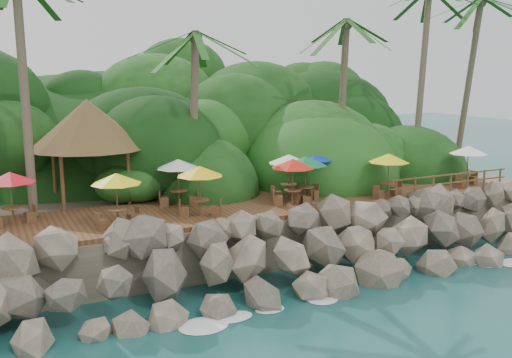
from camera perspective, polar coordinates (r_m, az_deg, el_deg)
name	(u,v)px	position (r m, az deg, el deg)	size (l,w,h in m)	color
ground	(329,299)	(21.28, 7.25, -11.78)	(140.00, 140.00, 0.00)	#19514F
land_base	(184,189)	(34.88, -7.22, -1.04)	(32.00, 25.20, 2.10)	gray
jungle_hill	(150,185)	(42.12, -10.49, -0.56)	(44.80, 28.00, 15.40)	#143811
seawall	(301,253)	(22.47, 4.51, -7.36)	(29.00, 4.00, 2.30)	gray
terrace	(256,205)	(25.58, 0.00, -2.64)	(26.00, 5.00, 0.20)	brown
jungle_foliage	(190,210)	(34.19, -6.63, -3.07)	(44.00, 16.00, 12.00)	#143811
foam_line	(324,295)	(21.50, 6.81, -11.44)	(25.20, 0.80, 0.06)	white
palapa	(88,124)	(26.58, -16.42, 5.28)	(5.23, 5.23, 4.60)	brown
dining_clusters	(275,165)	(25.33, 1.88, 1.41)	(23.32, 4.70, 2.07)	brown
railing	(451,182)	(28.86, 18.83, -0.25)	(7.20, 0.10, 1.00)	brown
waiter	(376,172)	(29.27, 11.83, 0.66)	(0.59, 0.39, 1.62)	white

